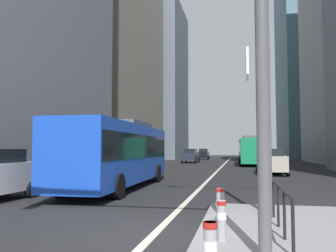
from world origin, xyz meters
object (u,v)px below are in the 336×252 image
(city_bus_red_receding, at_px, (250,150))
(car_oncoming_mid, at_px, (203,154))
(city_bus_blue_oncoming, at_px, (119,151))
(bollard_left, at_px, (210,251))
(car_receding_near, at_px, (271,160))
(bollard_back, at_px, (220,206))
(traffic_signal_gantry, at_px, (140,30))
(car_oncoming_far, at_px, (191,156))
(car_receding_far, at_px, (271,162))
(city_bus_red_distant, at_px, (249,149))
(street_lamp_post, at_px, (266,32))
(bollard_right, at_px, (222,218))

(city_bus_red_receding, xyz_separation_m, car_oncoming_mid, (-7.79, 21.78, -0.85))
(city_bus_blue_oncoming, relative_size, bollard_left, 13.36)
(car_oncoming_mid, distance_m, car_receding_near, 36.07)
(car_receding_near, bearing_deg, bollard_back, -97.70)
(car_oncoming_mid, xyz_separation_m, traffic_signal_gantry, (4.77, -58.91, 3.14))
(car_receding_near, bearing_deg, car_oncoming_far, 116.42)
(bollard_left, height_order, bollard_back, bollard_back)
(city_bus_blue_oncoming, height_order, bollard_left, city_bus_blue_oncoming)
(car_oncoming_far, bearing_deg, traffic_signal_gantry, -83.41)
(bollard_back, bearing_deg, car_receding_far, 81.89)
(traffic_signal_gantry, height_order, bollard_back, traffic_signal_gantry)
(car_oncoming_mid, xyz_separation_m, car_oncoming_far, (-0.15, -16.39, -0.00))
(city_bus_red_distant, distance_m, street_lamp_post, 49.72)
(car_oncoming_far, xyz_separation_m, bollard_left, (6.29, -43.87, -0.37))
(city_bus_red_distant, distance_m, bollard_left, 55.11)
(bollard_left, bearing_deg, city_bus_blue_oncoming, 114.70)
(city_bus_red_receding, height_order, car_oncoming_mid, city_bus_red_receding)
(bollard_right, bearing_deg, street_lamp_post, 69.74)
(car_oncoming_far, relative_size, bollard_back, 4.68)
(city_bus_blue_oncoming, distance_m, bollard_left, 13.24)
(bollard_back, bearing_deg, traffic_signal_gantry, -122.76)
(city_bus_red_receding, xyz_separation_m, car_receding_far, (1.08, -15.63, -0.85))
(city_bus_red_receding, distance_m, city_bus_red_distant, 16.58)
(car_receding_near, xyz_separation_m, traffic_signal_gantry, (-4.29, -24.00, 3.14))
(city_bus_red_receding, relative_size, car_receding_far, 2.52)
(car_receding_far, bearing_deg, street_lamp_post, -95.11)
(city_bus_blue_oncoming, bearing_deg, bollard_back, -57.51)
(car_receding_far, bearing_deg, car_receding_near, 85.54)
(car_oncoming_mid, height_order, traffic_signal_gantry, traffic_signal_gantry)
(car_oncoming_far, bearing_deg, city_bus_red_distant, 54.02)
(city_bus_blue_oncoming, xyz_separation_m, car_receding_near, (8.43, 13.38, -0.85))
(car_oncoming_far, bearing_deg, city_bus_blue_oncoming, -88.60)
(traffic_signal_gantry, bearing_deg, bollard_back, 57.24)
(car_receding_far, xyz_separation_m, car_oncoming_far, (-9.01, 21.02, -0.00))
(city_bus_red_distant, bearing_deg, city_bus_blue_oncoming, -99.68)
(city_bus_blue_oncoming, relative_size, city_bus_red_distant, 1.03)
(bollard_right, bearing_deg, bollard_left, -90.67)
(city_bus_red_receding, distance_m, bollard_right, 36.16)
(city_bus_red_distant, relative_size, car_receding_far, 2.46)
(car_receding_near, relative_size, street_lamp_post, 0.52)
(city_bus_red_distant, distance_m, bollard_right, 52.73)
(car_oncoming_far, relative_size, traffic_signal_gantry, 0.66)
(street_lamp_post, xyz_separation_m, bollard_right, (-1.14, -3.09, -4.70))
(city_bus_blue_oncoming, height_order, car_receding_far, city_bus_blue_oncoming)
(traffic_signal_gantry, height_order, street_lamp_post, street_lamp_post)
(car_oncoming_mid, height_order, car_receding_far, same)
(car_receding_far, relative_size, traffic_signal_gantry, 0.69)
(city_bus_red_receding, distance_m, car_oncoming_mid, 23.15)
(car_oncoming_far, distance_m, bollard_right, 41.97)
(bollard_right, relative_size, bollard_back, 0.85)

